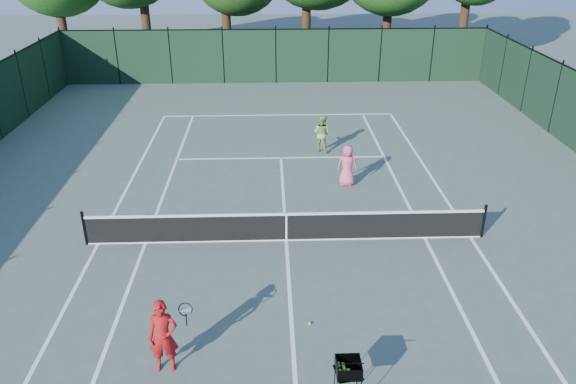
{
  "coord_description": "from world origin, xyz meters",
  "views": [
    {
      "loc": [
        -0.46,
        -14.23,
        8.46
      ],
      "look_at": [
        0.09,
        1.0,
        1.1
      ],
      "focal_mm": 35.0,
      "sensor_mm": 36.0,
      "label": 1
    }
  ],
  "objects_px": {
    "player_pink": "(347,165)",
    "player_green": "(322,133)",
    "ball_hopper": "(348,368)",
    "loose_ball_midcourt": "(310,323)",
    "coach": "(163,336)"
  },
  "relations": [
    {
      "from": "ball_hopper",
      "to": "loose_ball_midcourt",
      "type": "distance_m",
      "value": 2.45
    },
    {
      "from": "coach",
      "to": "player_pink",
      "type": "bearing_deg",
      "value": 58.05
    },
    {
      "from": "player_pink",
      "to": "loose_ball_midcourt",
      "type": "xyz_separation_m",
      "value": [
        -1.86,
        -7.66,
        -0.71
      ]
    },
    {
      "from": "player_pink",
      "to": "player_green",
      "type": "xyz_separation_m",
      "value": [
        -0.6,
        3.27,
        0.02
      ]
    },
    {
      "from": "player_pink",
      "to": "ball_hopper",
      "type": "relative_size",
      "value": 1.6
    },
    {
      "from": "coach",
      "to": "ball_hopper",
      "type": "height_order",
      "value": "coach"
    },
    {
      "from": "ball_hopper",
      "to": "loose_ball_midcourt",
      "type": "height_order",
      "value": "ball_hopper"
    },
    {
      "from": "coach",
      "to": "ball_hopper",
      "type": "distance_m",
      "value": 3.79
    },
    {
      "from": "loose_ball_midcourt",
      "to": "player_pink",
      "type": "bearing_deg",
      "value": 76.37
    },
    {
      "from": "player_green",
      "to": "ball_hopper",
      "type": "xyz_separation_m",
      "value": [
        -0.68,
        -13.19,
        0.02
      ]
    },
    {
      "from": "player_pink",
      "to": "player_green",
      "type": "bearing_deg",
      "value": -65.92
    },
    {
      "from": "player_pink",
      "to": "ball_hopper",
      "type": "distance_m",
      "value": 10.01
    },
    {
      "from": "player_pink",
      "to": "ball_hopper",
      "type": "xyz_separation_m",
      "value": [
        -1.29,
        -9.92,
        0.04
      ]
    },
    {
      "from": "player_green",
      "to": "ball_hopper",
      "type": "relative_size",
      "value": 1.65
    },
    {
      "from": "ball_hopper",
      "to": "coach",
      "type": "bearing_deg",
      "value": 155.83
    }
  ]
}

